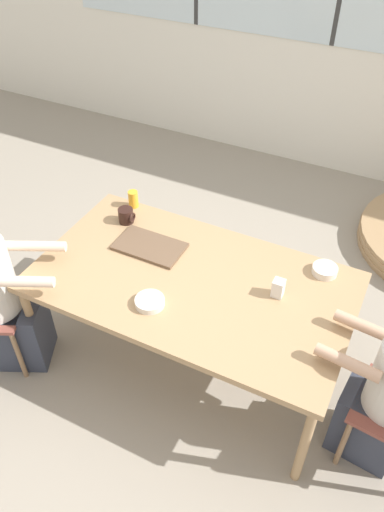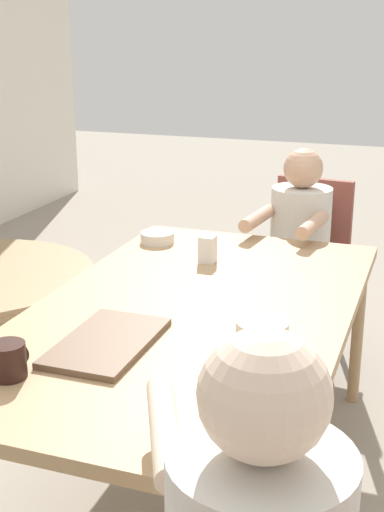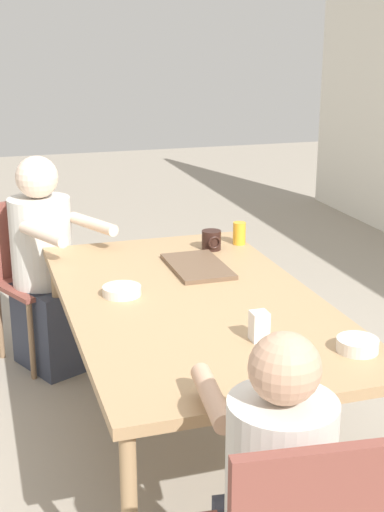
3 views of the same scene
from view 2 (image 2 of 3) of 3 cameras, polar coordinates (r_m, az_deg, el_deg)
ground_plane at (r=2.70m, az=-0.00°, el=-18.19°), size 16.00×16.00×0.00m
dining_table at (r=2.37m, az=-0.00°, el=-5.29°), size 1.79×1.02×0.70m
chair_for_woman_green_shirt at (r=3.56m, az=9.19°, el=0.35°), size 0.44×0.44×0.88m
person_woman_green_shirt at (r=3.43m, az=8.34°, el=-1.16°), size 0.55×0.35×1.06m
food_tray_dark at (r=2.10m, az=-6.83°, el=-6.87°), size 0.41×0.24×0.02m
coffee_mug at (r=1.95m, az=-14.45°, el=-8.07°), size 0.10×0.10×0.10m
milk_carton_small at (r=2.78m, az=1.25°, el=0.54°), size 0.06×0.06×0.11m
bowl_white_shallow at (r=2.17m, az=5.65°, el=-5.69°), size 0.16×0.16×0.04m
bowl_cereal at (r=3.05m, az=-2.79°, el=1.50°), size 0.14×0.14×0.05m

